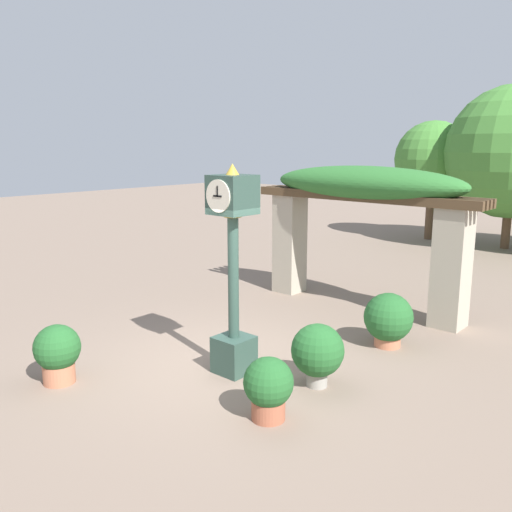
{
  "coord_description": "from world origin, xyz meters",
  "views": [
    {
      "loc": [
        5.68,
        -5.6,
        3.39
      ],
      "look_at": [
        0.32,
        0.43,
        1.72
      ],
      "focal_mm": 38.0,
      "sensor_mm": 36.0,
      "label": 1
    }
  ],
  "objects_px": {
    "potted_plant_near_right": "(318,352)",
    "potted_plant_far_right": "(57,352)",
    "pedestal_clock": "(233,268)",
    "potted_plant_far_left": "(388,319)",
    "potted_plant_near_left": "(268,386)"
  },
  "relations": [
    {
      "from": "pedestal_clock",
      "to": "potted_plant_near_left",
      "type": "bearing_deg",
      "value": -29.75
    },
    {
      "from": "pedestal_clock",
      "to": "potted_plant_far_left",
      "type": "distance_m",
      "value": 3.01
    },
    {
      "from": "potted_plant_far_left",
      "to": "potted_plant_far_right",
      "type": "relative_size",
      "value": 1.07
    },
    {
      "from": "potted_plant_far_right",
      "to": "potted_plant_near_right",
      "type": "bearing_deg",
      "value": 39.76
    },
    {
      "from": "potted_plant_near_right",
      "to": "potted_plant_far_right",
      "type": "bearing_deg",
      "value": -140.24
    },
    {
      "from": "potted_plant_far_right",
      "to": "potted_plant_near_left",
      "type": "bearing_deg",
      "value": 22.04
    },
    {
      "from": "potted_plant_near_left",
      "to": "potted_plant_near_right",
      "type": "relative_size",
      "value": 0.88
    },
    {
      "from": "potted_plant_near_right",
      "to": "potted_plant_far_right",
      "type": "height_order",
      "value": "potted_plant_near_right"
    },
    {
      "from": "potted_plant_near_left",
      "to": "potted_plant_far_right",
      "type": "height_order",
      "value": "potted_plant_far_right"
    },
    {
      "from": "potted_plant_near_left",
      "to": "potted_plant_far_right",
      "type": "relative_size",
      "value": 0.94
    },
    {
      "from": "pedestal_clock",
      "to": "potted_plant_near_right",
      "type": "xyz_separation_m",
      "value": [
        1.23,
        0.43,
        -1.1
      ]
    },
    {
      "from": "potted_plant_near_left",
      "to": "potted_plant_near_right",
      "type": "distance_m",
      "value": 1.19
    },
    {
      "from": "potted_plant_near_left",
      "to": "potted_plant_far_left",
      "type": "xyz_separation_m",
      "value": [
        -0.1,
        3.26,
        0.05
      ]
    },
    {
      "from": "pedestal_clock",
      "to": "potted_plant_near_right",
      "type": "relative_size",
      "value": 3.41
    },
    {
      "from": "pedestal_clock",
      "to": "potted_plant_far_left",
      "type": "xyz_separation_m",
      "value": [
        1.22,
        2.51,
        -1.13
      ]
    }
  ]
}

